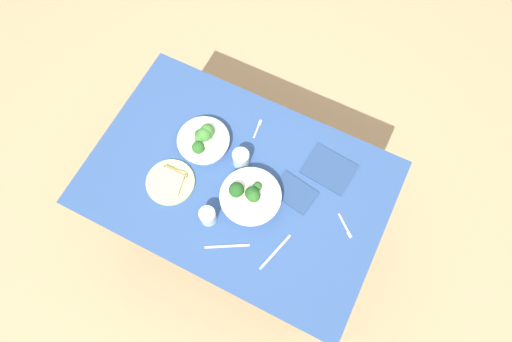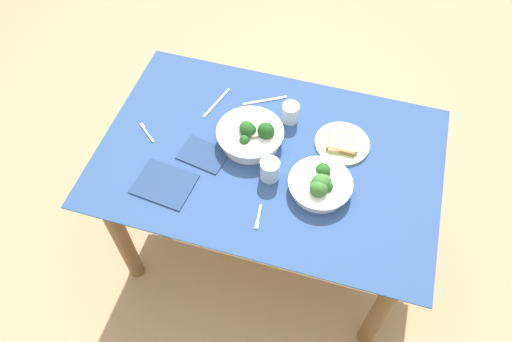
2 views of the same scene
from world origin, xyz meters
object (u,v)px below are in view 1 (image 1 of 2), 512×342
(table_knife_left, at_px, (275,252))
(table_knife_right, at_px, (227,246))
(napkin_folded_lower, at_px, (294,192))
(water_glass_center, at_px, (241,158))
(water_glass_side, at_px, (208,216))
(broccoli_bowl_far, at_px, (250,197))
(bread_side_plate, at_px, (170,182))
(fork_by_near_bowl, at_px, (258,128))
(fork_by_far_bowl, at_px, (345,227))
(broccoli_bowl_near, at_px, (203,140))
(napkin_folded_upper, at_px, (329,169))

(table_knife_left, xyz_separation_m, table_knife_right, (0.19, 0.07, 0.00))
(table_knife_left, distance_m, napkin_folded_lower, 0.27)
(water_glass_center, height_order, water_glass_side, water_glass_center)
(broccoli_bowl_far, distance_m, water_glass_center, 0.18)
(napkin_folded_lower, bearing_deg, table_knife_left, 98.25)
(broccoli_bowl_far, bearing_deg, water_glass_side, 52.32)
(table_knife_left, bearing_deg, bread_side_plate, -81.65)
(fork_by_near_bowl, distance_m, napkin_folded_lower, 0.35)
(bread_side_plate, height_order, water_glass_center, water_glass_center)
(fork_by_near_bowl, bearing_deg, napkin_folded_lower, -133.16)
(water_glass_side, bearing_deg, fork_by_far_bowl, -156.83)
(bread_side_plate, relative_size, water_glass_side, 2.66)
(broccoli_bowl_far, height_order, water_glass_side, broccoli_bowl_far)
(water_glass_center, distance_m, water_glass_side, 0.29)
(napkin_folded_lower, bearing_deg, water_glass_center, -5.05)
(broccoli_bowl_near, xyz_separation_m, fork_by_near_bowl, (-0.18, -0.18, -0.03))
(napkin_folded_upper, bearing_deg, water_glass_side, 50.05)
(fork_by_near_bowl, height_order, table_knife_right, same)
(broccoli_bowl_far, relative_size, napkin_folded_lower, 1.46)
(broccoli_bowl_near, bearing_deg, fork_by_far_bowl, 174.27)
(napkin_folded_upper, bearing_deg, broccoli_bowl_near, 14.00)
(table_knife_left, relative_size, napkin_folded_lower, 1.06)
(table_knife_right, distance_m, napkin_folded_lower, 0.37)
(fork_by_far_bowl, height_order, table_knife_right, same)
(fork_by_far_bowl, relative_size, napkin_folded_upper, 0.44)
(broccoli_bowl_far, distance_m, napkin_folded_upper, 0.38)
(water_glass_center, xyz_separation_m, water_glass_side, (0.00, 0.29, -0.00))
(bread_side_plate, xyz_separation_m, napkin_folded_upper, (-0.60, -0.37, -0.01))
(water_glass_center, distance_m, table_knife_left, 0.43)
(broccoli_bowl_far, height_order, table_knife_left, broccoli_bowl_far)
(water_glass_center, bearing_deg, fork_by_far_bowl, 172.91)
(broccoli_bowl_near, height_order, water_glass_side, broccoli_bowl_near)
(broccoli_bowl_near, xyz_separation_m, napkin_folded_upper, (-0.56, -0.14, -0.03))
(broccoli_bowl_near, height_order, table_knife_right, broccoli_bowl_near)
(fork_by_near_bowl, bearing_deg, fork_by_far_bowl, -121.53)
(fork_by_near_bowl, height_order, napkin_folded_upper, napkin_folded_upper)
(fork_by_near_bowl, bearing_deg, napkin_folded_upper, -102.67)
(table_knife_right, bearing_deg, fork_by_far_bowl, 6.48)
(fork_by_near_bowl, bearing_deg, bread_side_plate, 144.95)
(fork_by_far_bowl, distance_m, table_knife_left, 0.32)
(broccoli_bowl_near, xyz_separation_m, fork_by_far_bowl, (-0.72, 0.07, -0.03))
(bread_side_plate, height_order, table_knife_right, bread_side_plate)
(table_knife_left, bearing_deg, water_glass_side, -74.46)
(water_glass_side, distance_m, fork_by_near_bowl, 0.48)
(water_glass_center, height_order, table_knife_left, water_glass_center)
(water_glass_side, relative_size, fork_by_near_bowl, 0.82)
(fork_by_far_bowl, relative_size, table_knife_left, 0.49)
(fork_by_near_bowl, height_order, table_knife_left, same)
(water_glass_side, height_order, fork_by_near_bowl, water_glass_side)
(napkin_folded_upper, bearing_deg, bread_side_plate, 31.82)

